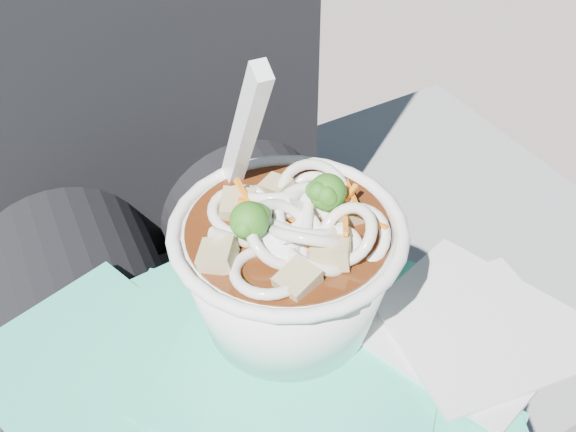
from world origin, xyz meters
name	(u,v)px	position (x,y,z in m)	size (l,w,h in m)	color
lap	(241,420)	(0.00, 0.00, 0.54)	(0.34, 0.48, 0.16)	black
person_body	(199,316)	(0.00, 0.09, 0.56)	(0.34, 0.94, 1.01)	black
plastic_bag	(273,367)	(0.02, -0.03, 0.63)	(0.36, 0.34, 0.02)	#2DBB96
napkins	(472,329)	(0.15, -0.06, 0.64)	(0.16, 0.16, 0.01)	silver
udon_bowl	(289,262)	(0.04, 0.00, 0.69)	(0.18, 0.18, 0.20)	white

